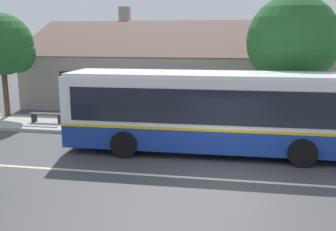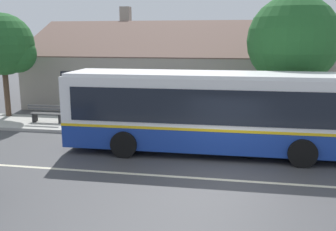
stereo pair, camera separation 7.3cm
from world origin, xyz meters
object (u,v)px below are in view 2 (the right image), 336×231
Objects in this scene: bench_by_building at (47,114)px; street_tree_primary at (293,41)px; street_tree_secondary at (5,46)px; transit_bus at (208,110)px.

bench_by_building is 0.28× the size of street_tree_primary.
street_tree_secondary reaches higher than bench_by_building.
street_tree_primary reaches higher than street_tree_secondary.
bench_by_building is (-8.31, 2.97, -1.09)m from transit_bus.
transit_bus is at bearing -20.51° from street_tree_secondary.
street_tree_secondary is at bearing 178.37° from street_tree_primary.
transit_bus is at bearing -19.67° from bench_by_building.
transit_bus is 5.71m from street_tree_primary.
transit_bus is 8.90m from bench_by_building.
bench_by_building is at bearing -22.97° from street_tree_secondary.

